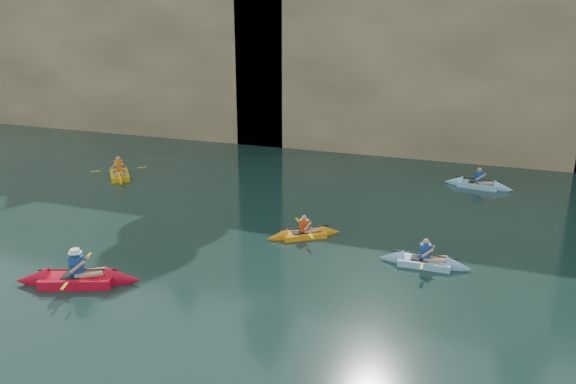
% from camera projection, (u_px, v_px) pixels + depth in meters
% --- Properties ---
extents(ground, '(160.00, 160.00, 0.00)m').
position_uv_depth(ground, '(224.00, 371.00, 12.60)').
color(ground, black).
rests_on(ground, ground).
extents(cliff, '(70.00, 16.00, 12.00)m').
position_uv_depth(cliff, '(426.00, 42.00, 37.56)').
color(cliff, tan).
rests_on(cliff, ground).
extents(cliff_slab_west, '(26.00, 2.40, 10.56)m').
position_uv_depth(cliff_slab_west, '(110.00, 53.00, 37.99)').
color(cliff_slab_west, tan).
rests_on(cliff_slab_west, ground).
extents(cliff_slab_center, '(24.00, 2.40, 11.40)m').
position_uv_depth(cliff_slab_center, '(444.00, 54.00, 30.37)').
color(cliff_slab_center, tan).
rests_on(cliff_slab_center, ground).
extents(sea_cave_west, '(4.50, 1.00, 4.00)m').
position_uv_depth(sea_cave_west, '(133.00, 104.00, 37.71)').
color(sea_cave_west, black).
rests_on(sea_cave_west, ground).
extents(sea_cave_center, '(3.50, 1.00, 3.20)m').
position_uv_depth(sea_cave_center, '(333.00, 123.00, 33.06)').
color(sea_cave_center, black).
rests_on(sea_cave_center, ground).
extents(main_kayaker, '(3.78, 2.36, 1.39)m').
position_uv_depth(main_kayaker, '(78.00, 279.00, 16.64)').
color(main_kayaker, red).
rests_on(main_kayaker, ground).
extents(kayaker_orange, '(2.59, 2.13, 1.04)m').
position_uv_depth(kayaker_orange, '(304.00, 234.00, 20.21)').
color(kayaker_orange, orange).
rests_on(kayaker_orange, ground).
extents(kayaker_ltblue_near, '(2.92, 2.28, 1.15)m').
position_uv_depth(kayaker_ltblue_near, '(424.00, 262.00, 17.89)').
color(kayaker_ltblue_near, '#88C0E4').
rests_on(kayaker_ltblue_near, ground).
extents(kayaker_yellow, '(2.73, 3.02, 1.34)m').
position_uv_depth(kayaker_yellow, '(120.00, 175.00, 27.67)').
color(kayaker_yellow, gold).
rests_on(kayaker_yellow, ground).
extents(kayaker_ltblue_mid, '(3.19, 2.33, 1.19)m').
position_uv_depth(kayaker_ltblue_mid, '(478.00, 185.00, 26.10)').
color(kayaker_ltblue_mid, '#86BAE1').
rests_on(kayaker_ltblue_mid, ground).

